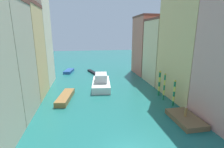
% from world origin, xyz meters
% --- Properties ---
extents(ground_plane, '(154.00, 154.00, 0.00)m').
position_xyz_m(ground_plane, '(0.00, 24.50, 0.00)').
color(ground_plane, '#1E6B66').
extents(building_left_2, '(7.18, 7.43, 16.40)m').
position_xyz_m(building_left_2, '(-14.55, 18.38, 8.21)').
color(building_left_2, '#DBB77A').
rests_on(building_left_2, ground).
extents(building_left_3, '(7.18, 8.13, 21.41)m').
position_xyz_m(building_left_3, '(-14.55, 26.22, 10.72)').
color(building_left_3, beige).
rests_on(building_left_3, ground).
extents(building_right_1, '(7.18, 11.03, 22.09)m').
position_xyz_m(building_right_1, '(14.55, 13.13, 11.06)').
color(building_right_1, '#DBB77A').
rests_on(building_right_1, ground).
extents(building_right_2, '(7.18, 8.05, 14.59)m').
position_xyz_m(building_right_2, '(14.55, 22.80, 7.30)').
color(building_right_2, beige).
rests_on(building_right_2, ground).
extents(building_right_3, '(7.18, 8.95, 16.06)m').
position_xyz_m(building_right_3, '(14.55, 31.71, 8.04)').
color(building_right_3, '#C6705B').
rests_on(building_right_3, ground).
extents(waterfront_dock, '(3.09, 5.26, 0.67)m').
position_xyz_m(waterfront_dock, '(9.18, 5.20, 0.34)').
color(waterfront_dock, brown).
rests_on(waterfront_dock, ground).
extents(person_on_dock, '(0.36, 0.36, 1.41)m').
position_xyz_m(person_on_dock, '(9.17, 5.28, 1.32)').
color(person_on_dock, olive).
rests_on(person_on_dock, waterfront_dock).
extents(mooring_pole_0, '(0.34, 0.34, 4.34)m').
position_xyz_m(mooring_pole_0, '(10.09, 9.83, 2.22)').
color(mooring_pole_0, '#197247').
rests_on(mooring_pole_0, ground).
extents(mooring_pole_1, '(0.29, 0.29, 4.78)m').
position_xyz_m(mooring_pole_1, '(9.71, 12.34, 2.44)').
color(mooring_pole_1, '#197247').
rests_on(mooring_pole_1, ground).
extents(mooring_pole_2, '(0.39, 0.39, 4.76)m').
position_xyz_m(mooring_pole_2, '(9.88, 14.54, 2.44)').
color(mooring_pole_2, '#197247').
rests_on(mooring_pole_2, ground).
extents(vaporetto_white, '(4.62, 9.44, 3.03)m').
position_xyz_m(vaporetto_white, '(-0.21, 21.16, 1.08)').
color(vaporetto_white, white).
rests_on(vaporetto_white, ground).
extents(gondola_black, '(3.39, 8.26, 0.52)m').
position_xyz_m(gondola_black, '(-0.94, 33.73, 0.26)').
color(gondola_black, black).
rests_on(gondola_black, ground).
extents(motorboat_0, '(2.93, 5.41, 0.75)m').
position_xyz_m(motorboat_0, '(-8.16, 36.78, 0.37)').
color(motorboat_0, '#234C93').
rests_on(motorboat_0, ground).
extents(motorboat_1, '(2.92, 7.22, 0.88)m').
position_xyz_m(motorboat_1, '(-7.18, 15.58, 0.44)').
color(motorboat_1, olive).
rests_on(motorboat_1, ground).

